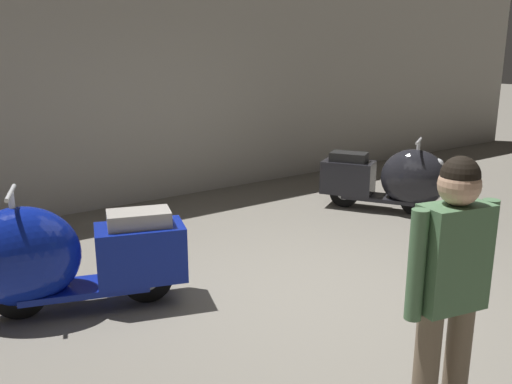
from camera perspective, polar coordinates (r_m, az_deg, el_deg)
The scene contains 5 objects.
ground_plane at distance 4.85m, azimuth 6.11°, elevation -10.82°, with size 60.00×60.00×0.00m, color slate.
showroom_back_wall at distance 7.55m, azimuth -14.71°, elevation 11.51°, with size 18.00×0.63×3.45m.
scooter_0 at distance 4.65m, azimuth -19.84°, elevation -6.42°, with size 1.78×1.02×1.05m.
scooter_1 at distance 7.31m, azimuth 14.15°, elevation 1.33°, with size 1.21×1.62×0.99m.
visitor_1 at distance 3.01m, azimuth 19.64°, elevation -9.04°, with size 0.53×0.31×1.59m.
Camera 1 is at (-2.97, -3.22, 2.09)m, focal length 38.14 mm.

